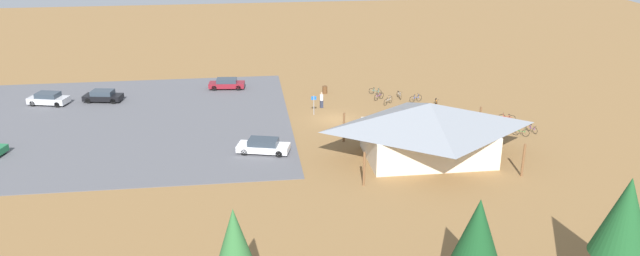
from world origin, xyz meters
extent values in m
plane|color=olive|center=(0.00, 0.00, 0.00)|extent=(160.00, 160.00, 0.00)
cube|color=#56565B|center=(26.30, -1.83, 0.03)|extent=(42.86, 32.37, 0.05)
cube|color=beige|center=(-6.60, 11.22, 1.46)|extent=(10.90, 7.10, 2.92)
pyramid|color=gray|center=(-6.60, 11.22, 4.06)|extent=(14.08, 10.28, 2.27)
cylinder|color=brown|center=(-13.40, 6.32, 1.46)|extent=(0.20, 0.20, 2.92)
cylinder|color=brown|center=(0.20, 6.32, 1.46)|extent=(0.20, 0.20, 2.92)
cylinder|color=brown|center=(-13.40, 16.13, 1.46)|extent=(0.20, 0.20, 2.92)
cylinder|color=brown|center=(0.20, 16.13, 1.46)|extent=(0.20, 0.20, 2.92)
cylinder|color=brown|center=(-0.17, -9.50, 0.45)|extent=(0.60, 0.60, 0.90)
cylinder|color=#99999E|center=(2.11, -1.83, 1.10)|extent=(0.08, 0.08, 2.20)
cube|color=#1959B2|center=(2.11, -1.83, 1.90)|extent=(0.56, 0.04, 0.40)
cone|color=#14421E|center=(-3.26, 31.46, 4.07)|extent=(3.04, 3.04, 4.34)
cone|color=#2D6633|center=(10.50, 32.02, 4.56)|extent=(2.86, 2.86, 4.67)
cone|color=#194C23|center=(-11.28, 32.79, 5.29)|extent=(3.38, 3.38, 4.80)
torus|color=black|center=(-18.80, 5.87, 0.33)|extent=(0.22, 0.65, 0.66)
torus|color=black|center=(-19.06, 6.81, 0.33)|extent=(0.22, 0.65, 0.66)
cylinder|color=#722D9E|center=(-18.93, 6.34, 0.44)|extent=(0.28, 0.88, 0.04)
cylinder|color=#722D9E|center=(-18.88, 6.17, 0.55)|extent=(0.04, 0.04, 0.44)
cube|color=black|center=(-18.88, 6.17, 0.77)|extent=(0.13, 0.21, 0.05)
cylinder|color=#722D9E|center=(-19.03, 6.72, 0.54)|extent=(0.04, 0.04, 0.41)
cylinder|color=black|center=(-19.03, 6.72, 0.74)|extent=(0.47, 0.16, 0.03)
torus|color=black|center=(-17.41, 4.31, 0.34)|extent=(0.16, 0.67, 0.68)
torus|color=black|center=(-17.24, 5.27, 0.34)|extent=(0.16, 0.67, 0.68)
cylinder|color=#197A7F|center=(-17.33, 4.79, 0.45)|extent=(0.19, 0.89, 0.04)
cylinder|color=#197A7F|center=(-17.36, 4.62, 0.53)|extent=(0.04, 0.04, 0.38)
cube|color=black|center=(-17.36, 4.62, 0.72)|extent=(0.11, 0.21, 0.05)
cylinder|color=#197A7F|center=(-17.26, 5.17, 0.58)|extent=(0.04, 0.04, 0.49)
cylinder|color=black|center=(-17.26, 5.17, 0.83)|extent=(0.48, 0.11, 0.03)
torus|color=black|center=(-17.01, 6.88, 0.36)|extent=(0.63, 0.42, 0.73)
torus|color=black|center=(-17.81, 7.39, 0.36)|extent=(0.63, 0.42, 0.73)
cylinder|color=#1E7F38|center=(-17.41, 7.13, 0.48)|extent=(0.76, 0.50, 0.04)
cylinder|color=#1E7F38|center=(-17.26, 7.04, 0.58)|extent=(0.04, 0.04, 0.44)
cube|color=black|center=(-17.26, 7.04, 0.80)|extent=(0.21, 0.17, 0.05)
cylinder|color=#1E7F38|center=(-17.73, 7.34, 0.62)|extent=(0.04, 0.04, 0.51)
cylinder|color=black|center=(-17.73, 7.34, 0.87)|extent=(0.29, 0.42, 0.03)
torus|color=black|center=(-13.64, 3.67, 0.33)|extent=(0.06, 0.67, 0.67)
torus|color=black|center=(-13.67, 4.70, 0.33)|extent=(0.06, 0.67, 0.67)
cylinder|color=yellow|center=(-13.66, 4.18, 0.44)|extent=(0.07, 0.95, 0.04)
cylinder|color=yellow|center=(-13.65, 3.99, 0.51)|extent=(0.04, 0.04, 0.36)
cube|color=black|center=(-13.65, 3.99, 0.69)|extent=(0.09, 0.20, 0.05)
cylinder|color=yellow|center=(-13.67, 4.59, 0.54)|extent=(0.04, 0.04, 0.42)
cylinder|color=black|center=(-13.67, 4.59, 0.75)|extent=(0.48, 0.05, 0.03)
torus|color=black|center=(-9.66, -4.66, 0.38)|extent=(0.73, 0.30, 0.76)
torus|color=black|center=(-10.56, -4.98, 0.38)|extent=(0.73, 0.30, 0.76)
cylinder|color=#2347B7|center=(-10.11, -4.82, 0.50)|extent=(0.84, 0.33, 0.04)
cylinder|color=#2347B7|center=(-9.94, -4.76, 0.61)|extent=(0.04, 0.04, 0.47)
cube|color=black|center=(-9.94, -4.76, 0.85)|extent=(0.22, 0.14, 0.05)
cylinder|color=#2347B7|center=(-10.47, -4.95, 0.63)|extent=(0.04, 0.04, 0.51)
cylinder|color=black|center=(-10.47, -4.95, 0.89)|extent=(0.19, 0.46, 0.03)
torus|color=black|center=(-6.38, -4.02, 0.37)|extent=(0.54, 0.56, 0.74)
torus|color=black|center=(-7.13, -4.80, 0.37)|extent=(0.54, 0.56, 0.74)
cylinder|color=#B7B7BC|center=(-6.75, -4.41, 0.49)|extent=(0.72, 0.74, 0.04)
cylinder|color=#B7B7BC|center=(-6.62, -4.27, 0.57)|extent=(0.04, 0.04, 0.40)
cube|color=black|center=(-6.62, -4.27, 0.77)|extent=(0.20, 0.20, 0.05)
cylinder|color=#B7B7BC|center=(-7.06, -4.72, 0.62)|extent=(0.04, 0.04, 0.51)
cylinder|color=black|center=(-7.06, -4.72, 0.88)|extent=(0.37, 0.36, 0.03)
torus|color=black|center=(-14.94, 7.72, 0.34)|extent=(0.47, 0.53, 0.67)
torus|color=black|center=(-14.30, 6.99, 0.34)|extent=(0.47, 0.53, 0.67)
cylinder|color=black|center=(-14.62, 7.35, 0.45)|extent=(0.62, 0.70, 0.04)
cylinder|color=black|center=(-14.73, 7.49, 0.54)|extent=(0.04, 0.04, 0.40)
cube|color=black|center=(-14.73, 7.49, 0.74)|extent=(0.19, 0.20, 0.05)
cylinder|color=black|center=(-14.36, 7.06, 0.55)|extent=(0.04, 0.04, 0.44)
cylinder|color=black|center=(-14.36, 7.06, 0.77)|extent=(0.38, 0.34, 0.03)
torus|color=black|center=(-8.54, -6.93, 0.38)|extent=(0.06, 0.75, 0.75)
torus|color=black|center=(-8.57, -5.91, 0.38)|extent=(0.06, 0.75, 0.75)
cylinder|color=silver|center=(-8.56, -6.42, 0.50)|extent=(0.06, 0.95, 0.04)
cylinder|color=silver|center=(-8.55, -6.60, 0.57)|extent=(0.04, 0.04, 0.39)
cube|color=black|center=(-8.55, -6.60, 0.76)|extent=(0.09, 0.20, 0.05)
cylinder|color=silver|center=(-8.57, -6.01, 0.62)|extent=(0.04, 0.04, 0.49)
cylinder|color=black|center=(-8.57, -6.01, 0.86)|extent=(0.48, 0.05, 0.03)
torus|color=black|center=(-12.13, -3.64, 0.35)|extent=(0.18, 0.70, 0.71)
torus|color=black|center=(-11.91, -2.56, 0.35)|extent=(0.18, 0.70, 0.71)
cylinder|color=orange|center=(-12.02, -3.10, 0.47)|extent=(0.24, 0.99, 0.04)
cylinder|color=orange|center=(-12.06, -3.29, 0.57)|extent=(0.04, 0.04, 0.43)
cube|color=black|center=(-12.06, -3.29, 0.79)|extent=(0.12, 0.21, 0.05)
cylinder|color=orange|center=(-11.93, -2.67, 0.60)|extent=(0.04, 0.04, 0.50)
cylinder|color=black|center=(-11.93, -2.67, 0.85)|extent=(0.48, 0.13, 0.03)
torus|color=black|center=(-18.29, 3.13, 0.36)|extent=(0.65, 0.38, 0.72)
torus|color=black|center=(-17.38, 2.64, 0.36)|extent=(0.65, 0.38, 0.72)
cylinder|color=red|center=(-17.83, 2.89, 0.48)|extent=(0.85, 0.49, 0.04)
cylinder|color=red|center=(-18.00, 2.98, 0.56)|extent=(0.04, 0.04, 0.39)
cube|color=black|center=(-18.00, 2.98, 0.75)|extent=(0.21, 0.17, 0.05)
cylinder|color=red|center=(-17.47, 2.69, 0.60)|extent=(0.04, 0.04, 0.47)
cylinder|color=black|center=(-17.47, 2.69, 0.83)|extent=(0.26, 0.44, 0.03)
torus|color=black|center=(-6.46, -6.50, 0.37)|extent=(0.61, 0.49, 0.74)
torus|color=black|center=(-5.70, -5.90, 0.37)|extent=(0.61, 0.49, 0.74)
cylinder|color=#722D9E|center=(-6.08, -6.20, 0.49)|extent=(0.72, 0.58, 0.04)
cylinder|color=#722D9E|center=(-6.22, -6.30, 0.59)|extent=(0.04, 0.04, 0.44)
cube|color=black|center=(-6.22, -6.30, 0.81)|extent=(0.21, 0.19, 0.05)
cylinder|color=#722D9E|center=(-5.78, -5.96, 0.59)|extent=(0.04, 0.04, 0.44)
cylinder|color=black|center=(-5.78, -5.96, 0.81)|extent=(0.32, 0.40, 0.03)
torus|color=black|center=(-5.69, -8.55, 0.35)|extent=(0.55, 0.50, 0.70)
torus|color=black|center=(-6.50, -7.83, 0.35)|extent=(0.55, 0.50, 0.70)
cylinder|color=#197A7F|center=(-6.09, -8.19, 0.47)|extent=(0.76, 0.69, 0.04)
cylinder|color=#197A7F|center=(-5.95, -8.32, 0.57)|extent=(0.04, 0.04, 0.45)
cube|color=black|center=(-5.95, -8.32, 0.80)|extent=(0.20, 0.19, 0.05)
cylinder|color=#197A7F|center=(-6.42, -7.90, 0.60)|extent=(0.04, 0.04, 0.51)
cylinder|color=black|center=(-6.42, -7.90, 0.86)|extent=(0.34, 0.38, 0.03)
cylinder|color=black|center=(32.05, 4.96, 0.37)|extent=(0.67, 0.36, 0.64)
cube|color=white|center=(8.02, 8.29, 0.56)|extent=(5.08, 3.06, 0.59)
cube|color=#2D3842|center=(8.02, 8.29, 1.13)|extent=(3.00, 2.29, 0.55)
cylinder|color=black|center=(9.80, 8.65, 0.37)|extent=(0.68, 0.38, 0.64)
cylinder|color=black|center=(9.36, 7.07, 0.37)|extent=(0.68, 0.38, 0.64)
cylinder|color=black|center=(6.68, 9.51, 0.37)|extent=(0.68, 0.38, 0.64)
cylinder|color=black|center=(6.25, 7.93, 0.37)|extent=(0.68, 0.38, 0.64)
cube|color=black|center=(25.67, -9.54, 0.56)|extent=(4.54, 2.60, 0.58)
cube|color=#2D3842|center=(25.67, -9.54, 1.12)|extent=(2.65, 2.04, 0.53)
cylinder|color=black|center=(27.25, -9.02, 0.37)|extent=(0.67, 0.34, 0.64)
cylinder|color=black|center=(26.95, -10.61, 0.37)|extent=(0.67, 0.34, 0.64)
cylinder|color=black|center=(24.39, -8.47, 0.37)|extent=(0.67, 0.34, 0.64)
cylinder|color=black|center=(24.09, -10.07, 0.37)|extent=(0.67, 0.34, 0.64)
cube|color=#BCBCC1|center=(31.58, -9.15, 0.60)|extent=(4.70, 2.94, 0.66)
cube|color=#2D3842|center=(31.58, -9.15, 1.20)|extent=(2.79, 2.22, 0.54)
cylinder|color=black|center=(33.23, -8.75, 0.37)|extent=(0.68, 0.38, 0.64)
cylinder|color=black|center=(32.80, -10.33, 0.37)|extent=(0.68, 0.38, 0.64)
cylinder|color=black|center=(30.36, -7.97, 0.37)|extent=(0.68, 0.38, 0.64)
cylinder|color=black|center=(29.93, -9.56, 0.37)|extent=(0.68, 0.38, 0.64)
cube|color=maroon|center=(11.56, -12.80, 0.56)|extent=(4.45, 2.12, 0.58)
cube|color=#2D3842|center=(11.56, -12.80, 1.10)|extent=(2.55, 1.74, 0.50)
cylinder|color=black|center=(13.09, -12.19, 0.37)|extent=(0.66, 0.28, 0.64)
cylinder|color=black|center=(12.95, -13.68, 0.37)|extent=(0.66, 0.28, 0.64)
cylinder|color=black|center=(10.17, -11.91, 0.37)|extent=(0.66, 0.28, 0.64)
cylinder|color=black|center=(10.03, -13.41, 0.37)|extent=(0.66, 0.28, 0.64)
cube|color=#2D3347|center=(0.96, -4.13, 0.43)|extent=(0.39, 0.35, 0.86)
cylinder|color=silver|center=(0.96, -4.13, 1.21)|extent=(0.36, 0.36, 0.70)
sphere|color=tan|center=(0.96, -4.13, 1.67)|extent=(0.24, 0.24, 0.24)
cube|color=#2D3347|center=(-5.03, 2.75, 0.47)|extent=(0.30, 0.36, 0.94)
cylinder|color=red|center=(-5.03, 2.75, 1.27)|extent=(0.36, 0.36, 0.66)
sphere|color=tan|center=(-5.03, 2.75, 1.73)|extent=(0.24, 0.24, 0.24)
camera|label=1|loc=(9.72, 60.87, 21.98)|focal=34.57mm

